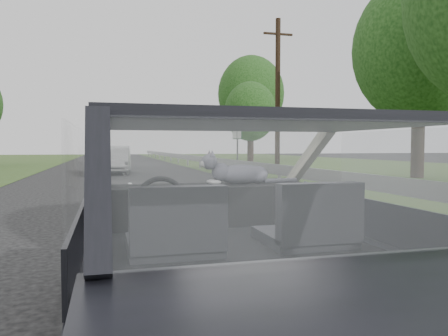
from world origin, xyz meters
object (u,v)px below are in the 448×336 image
highway_sign (237,150)px  utility_pole (278,96)px  subject_car (232,237)px  other_car (115,160)px  cat (241,173)px

highway_sign → utility_pole: size_ratio=0.28×
highway_sign → subject_car: bearing=-123.2°
other_car → utility_pole: 8.71m
other_car → highway_sign: 6.36m
subject_car → highway_sign: size_ratio=1.82×
subject_car → cat: size_ratio=6.83×
highway_sign → utility_pole: 3.51m
cat → highway_sign: 19.66m
other_car → highway_sign: size_ratio=1.83×
highway_sign → utility_pole: bearing=-51.3°
other_car → utility_pole: bearing=-0.4°
utility_pole → cat: bearing=-112.8°
subject_car → cat: 0.80m
cat → other_car: 18.25m
subject_car → highway_sign: highway_sign is taller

